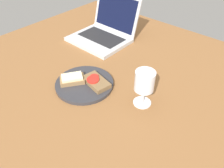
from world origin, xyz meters
The scene contains 6 objects.
wooden_table centered at (0.00, 0.00, 1.50)cm, with size 140.00×140.00×3.00cm, color brown.
plate centered at (-1.17, -6.35, 3.72)cm, with size 24.12×24.12×1.43cm, color #333338.
sandwich_with_tomato centered at (2.92, -3.65, 5.56)cm, with size 13.03×8.89×2.52cm.
sandwich_with_cheese centered at (-5.42, -9.10, 5.76)cm, with size 10.86×11.66×2.85cm.
wine_glass centered at (22.93, 0.89, 12.91)cm, with size 7.19×7.19×14.54cm.
laptop centered at (-22.98, 29.07, 7.22)cm, with size 30.10×29.79×22.29cm.
Camera 1 is at (53.56, -51.28, 61.57)cm, focal length 35.00 mm.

